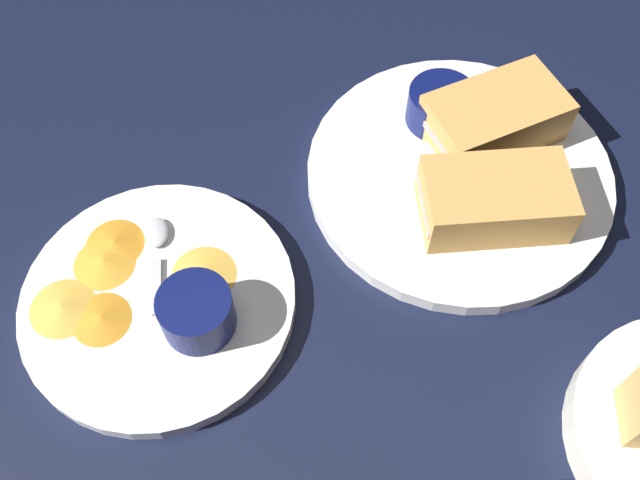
# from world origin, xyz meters

# --- Properties ---
(ground_plane) EXTENTS (1.10, 1.10, 0.03)m
(ground_plane) POSITION_xyz_m (0.00, 0.00, -0.01)
(ground_plane) COLOR black
(plate_sandwich_main) EXTENTS (0.30, 0.30, 0.02)m
(plate_sandwich_main) POSITION_xyz_m (-0.04, -0.03, 0.01)
(plate_sandwich_main) COLOR white
(plate_sandwich_main) RESTS_ON ground_plane
(sandwich_half_near) EXTENTS (0.14, 0.08, 0.05)m
(sandwich_half_near) POSITION_xyz_m (-0.05, 0.03, 0.04)
(sandwich_half_near) COLOR tan
(sandwich_half_near) RESTS_ON plate_sandwich_main
(sandwich_half_far) EXTENTS (0.15, 0.11, 0.05)m
(sandwich_half_far) POSITION_xyz_m (-0.08, -0.07, 0.04)
(sandwich_half_far) COLOR tan
(sandwich_half_far) RESTS_ON plate_sandwich_main
(ramekin_dark_sauce) EXTENTS (0.07, 0.07, 0.04)m
(ramekin_dark_sauce) POSITION_xyz_m (-0.03, -0.10, 0.04)
(ramekin_dark_sauce) COLOR #0C144C
(ramekin_dark_sauce) RESTS_ON plate_sandwich_main
(spoon_by_dark_ramekin) EXTENTS (0.04, 0.10, 0.01)m
(spoon_by_dark_ramekin) POSITION_xyz_m (-0.01, -0.04, 0.02)
(spoon_by_dark_ramekin) COLOR silver
(spoon_by_dark_ramekin) RESTS_ON plate_sandwich_main
(plate_chips_companion) EXTENTS (0.24, 0.24, 0.02)m
(plate_chips_companion) POSITION_xyz_m (0.26, 0.07, 0.01)
(plate_chips_companion) COLOR white
(plate_chips_companion) RESTS_ON ground_plane
(ramekin_light_gravy) EXTENTS (0.06, 0.06, 0.04)m
(ramekin_light_gravy) POSITION_xyz_m (0.22, 0.10, 0.04)
(ramekin_light_gravy) COLOR #0C144C
(ramekin_light_gravy) RESTS_ON plate_chips_companion
(spoon_by_gravy_ramekin) EXTENTS (0.02, 0.10, 0.01)m
(spoon_by_gravy_ramekin) POSITION_xyz_m (0.26, 0.02, 0.02)
(spoon_by_gravy_ramekin) COLOR silver
(spoon_by_gravy_ramekin) RESTS_ON plate_chips_companion
(plantain_chip_scatter) EXTENTS (0.20, 0.14, 0.01)m
(plantain_chip_scatter) POSITION_xyz_m (0.29, 0.05, 0.02)
(plantain_chip_scatter) COLOR gold
(plantain_chip_scatter) RESTS_ON plate_chips_companion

